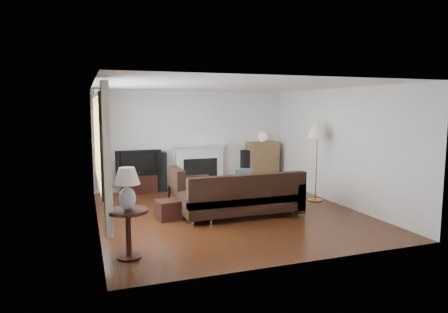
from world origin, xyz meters
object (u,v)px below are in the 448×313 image
object	(u,v)px
tv_stand	(138,184)
floor_lamp	(316,163)
bookshelf	(262,163)
sectional_sofa	(242,196)
coffee_table	(214,191)
side_table	(129,234)

from	to	relation	value
tv_stand	floor_lamp	world-z (taller)	floor_lamp
bookshelf	floor_lamp	distance (m)	2.25
sectional_sofa	coffee_table	world-z (taller)	sectional_sofa
tv_stand	floor_lamp	distance (m)	4.30
bookshelf	floor_lamp	world-z (taller)	floor_lamp
tv_stand	side_table	world-z (taller)	side_table
tv_stand	floor_lamp	xyz separation A→B (m)	(3.65, -2.19, 0.65)
tv_stand	bookshelf	size ratio (longest dim) A/B	0.76
coffee_table	bookshelf	bearing A→B (deg)	32.70
tv_stand	side_table	bearing A→B (deg)	-99.18
tv_stand	sectional_sofa	xyz separation A→B (m)	(1.60, -2.81, 0.19)
floor_lamp	side_table	world-z (taller)	floor_lamp
floor_lamp	side_table	distance (m)	4.85
coffee_table	side_table	world-z (taller)	side_table
tv_stand	coffee_table	bearing A→B (deg)	-42.68
tv_stand	sectional_sofa	world-z (taller)	sectional_sofa
sectional_sofa	side_table	bearing A→B (deg)	-147.10
sectional_sofa	bookshelf	bearing A→B (deg)	58.26
floor_lamp	side_table	size ratio (longest dim) A/B	2.51
bookshelf	side_table	bearing A→B (deg)	-133.15
bookshelf	tv_stand	bearing A→B (deg)	-179.67
sectional_sofa	floor_lamp	world-z (taller)	floor_lamp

